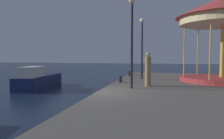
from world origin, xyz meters
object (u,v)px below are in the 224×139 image
(lamp_post_far_end, at_px, (142,38))
(lamp_post_mid_promenade, at_px, (132,27))
(motorboat_navy, at_px, (38,80))
(bollard_south, at_px, (129,74))
(person_by_the_water, at_px, (148,70))
(bollard_north, at_px, (120,79))
(carousel, at_px, (224,18))

(lamp_post_far_end, bearing_deg, lamp_post_mid_promenade, -91.57)
(motorboat_navy, distance_m, bollard_south, 7.34)
(person_by_the_water, bearing_deg, bollard_south, 108.09)
(motorboat_navy, relative_size, lamp_post_mid_promenade, 1.14)
(lamp_post_mid_promenade, bearing_deg, lamp_post_far_end, 88.43)
(motorboat_navy, bearing_deg, bollard_north, -11.16)
(bollard_north, distance_m, bollard_south, 4.32)
(carousel, height_order, bollard_south, carousel)
(bollard_north, height_order, bollard_south, same)
(bollard_south, bearing_deg, carousel, -20.47)
(lamp_post_far_end, height_order, bollard_south, lamp_post_far_end)
(bollard_south, distance_m, person_by_the_water, 6.00)
(lamp_post_far_end, bearing_deg, person_by_the_water, -80.01)
(lamp_post_mid_promenade, bearing_deg, bollard_south, 99.09)
(lamp_post_far_end, bearing_deg, bollard_north, -116.71)
(motorboat_navy, height_order, bollard_south, motorboat_navy)
(lamp_post_mid_promenade, height_order, bollard_south, lamp_post_mid_promenade)
(carousel, xyz_separation_m, bollard_north, (-6.47, -1.90, -3.96))
(motorboat_navy, xyz_separation_m, bollard_north, (6.72, -1.33, 0.35))
(lamp_post_far_end, bearing_deg, carousel, -4.71)
(lamp_post_far_end, distance_m, bollard_north, 3.84)
(bollard_south, bearing_deg, lamp_post_mid_promenade, -80.91)
(carousel, bearing_deg, bollard_north, -163.63)
(carousel, height_order, bollard_north, carousel)
(lamp_post_mid_promenade, relative_size, bollard_north, 11.73)
(motorboat_navy, relative_size, carousel, 0.88)
(motorboat_navy, height_order, bollard_north, motorboat_navy)
(motorboat_navy, xyz_separation_m, person_by_the_water, (8.54, -2.67, 1.04))
(bollard_north, bearing_deg, lamp_post_far_end, 63.29)
(bollard_north, bearing_deg, bollard_south, 90.37)
(lamp_post_mid_promenade, relative_size, bollard_south, 11.73)
(lamp_post_far_end, distance_m, person_by_the_water, 4.30)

